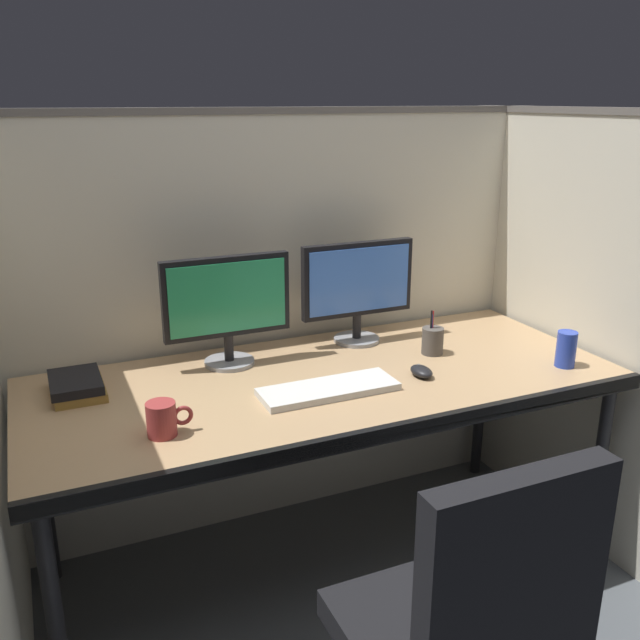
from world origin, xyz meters
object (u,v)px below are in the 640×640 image
at_px(desk, 328,392).
at_px(keyboard_main, 328,389).
at_px(monitor_left, 227,303).
at_px(book_stack, 77,386).
at_px(monitor_right, 358,285).
at_px(soda_can, 566,349).
at_px(pen_cup, 433,340).
at_px(coffee_mug, 163,419).
at_px(computer_mouse, 421,371).

relative_size(desk, keyboard_main, 4.42).
relative_size(desk, monitor_left, 4.42).
bearing_deg(book_stack, monitor_right, 4.98).
height_order(keyboard_main, soda_can, soda_can).
distance_m(monitor_right, pen_cup, 0.33).
bearing_deg(coffee_mug, book_stack, 116.72).
bearing_deg(keyboard_main, monitor_left, 121.04).
height_order(keyboard_main, book_stack, book_stack).
xyz_separation_m(monitor_left, pen_cup, (0.69, -0.19, -0.17)).
relative_size(desk, coffee_mug, 15.08).
bearing_deg(computer_mouse, desk, 159.74).
height_order(monitor_left, computer_mouse, monitor_left).
xyz_separation_m(book_stack, coffee_mug, (0.19, -0.37, 0.02)).
height_order(monitor_right, soda_can, monitor_right).
bearing_deg(monitor_left, coffee_mug, -125.90).
bearing_deg(book_stack, desk, -14.45).
relative_size(coffee_mug, soda_can, 1.03).
distance_m(computer_mouse, pen_cup, 0.22).
xyz_separation_m(desk, coffee_mug, (-0.56, -0.18, 0.10)).
height_order(computer_mouse, pen_cup, pen_cup).
bearing_deg(computer_mouse, monitor_right, 96.11).
distance_m(computer_mouse, soda_can, 0.51).
xyz_separation_m(monitor_right, coffee_mug, (-0.81, -0.46, -0.17)).
bearing_deg(coffee_mug, monitor_left, 54.10).
xyz_separation_m(coffee_mug, soda_can, (1.34, -0.04, 0.01)).
relative_size(keyboard_main, coffee_mug, 3.41).
bearing_deg(coffee_mug, computer_mouse, 4.93).
xyz_separation_m(book_stack, soda_can, (1.53, -0.42, 0.03)).
bearing_deg(coffee_mug, soda_can, -1.88).
relative_size(computer_mouse, soda_can, 0.79).
bearing_deg(monitor_left, monitor_right, 3.73).
bearing_deg(desk, soda_can, -16.02).
height_order(desk, monitor_right, monitor_right).
xyz_separation_m(monitor_right, keyboard_main, (-0.29, -0.38, -0.20)).
xyz_separation_m(keyboard_main, book_stack, (-0.71, 0.30, 0.02)).
distance_m(desk, computer_mouse, 0.31).
distance_m(monitor_left, book_stack, 0.53).
bearing_deg(computer_mouse, monitor_left, 146.83).
bearing_deg(book_stack, keyboard_main, -22.71).
distance_m(monitor_right, computer_mouse, 0.44).
height_order(desk, keyboard_main, keyboard_main).
bearing_deg(desk, keyboard_main, -113.05).
bearing_deg(desk, monitor_left, 135.77).
height_order(monitor_right, computer_mouse, monitor_right).
distance_m(desk, book_stack, 0.78).
height_order(coffee_mug, soda_can, soda_can).
xyz_separation_m(desk, pen_cup, (0.43, 0.06, 0.10)).
bearing_deg(book_stack, pen_cup, -6.50).
distance_m(monitor_left, monitor_right, 0.50).
bearing_deg(pen_cup, monitor_left, 164.59).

